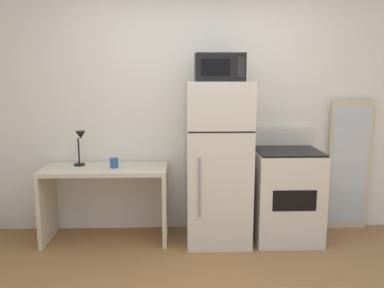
# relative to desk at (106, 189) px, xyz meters

# --- Properties ---
(wall_back_white) EXTENTS (5.00, 0.10, 2.60)m
(wall_back_white) POSITION_rel_desk_xyz_m (0.94, 0.34, 0.77)
(wall_back_white) COLOR silver
(wall_back_white) RESTS_ON ground
(desk) EXTENTS (1.22, 0.54, 0.75)m
(desk) POSITION_rel_desk_xyz_m (0.00, 0.00, 0.00)
(desk) COLOR beige
(desk) RESTS_ON ground
(desk_lamp) EXTENTS (0.14, 0.12, 0.35)m
(desk_lamp) POSITION_rel_desk_xyz_m (-0.25, 0.08, 0.46)
(desk_lamp) COLOR black
(desk_lamp) RESTS_ON desk
(coffee_mug) EXTENTS (0.08, 0.08, 0.09)m
(coffee_mug) POSITION_rel_desk_xyz_m (0.09, -0.02, 0.27)
(coffee_mug) COLOR #264C99
(coffee_mug) RESTS_ON desk
(refrigerator) EXTENTS (0.62, 0.64, 1.59)m
(refrigerator) POSITION_rel_desk_xyz_m (1.12, -0.04, 0.27)
(refrigerator) COLOR beige
(refrigerator) RESTS_ON ground
(microwave) EXTENTS (0.46, 0.35, 0.26)m
(microwave) POSITION_rel_desk_xyz_m (1.12, -0.06, 1.19)
(microwave) COLOR black
(microwave) RESTS_ON refrigerator
(oven_range) EXTENTS (0.65, 0.61, 1.10)m
(oven_range) POSITION_rel_desk_xyz_m (1.81, -0.03, -0.06)
(oven_range) COLOR beige
(oven_range) RESTS_ON ground
(leaning_mirror) EXTENTS (0.44, 0.03, 1.40)m
(leaning_mirror) POSITION_rel_desk_xyz_m (2.55, 0.23, 0.17)
(leaning_mirror) COLOR #C6B793
(leaning_mirror) RESTS_ON ground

